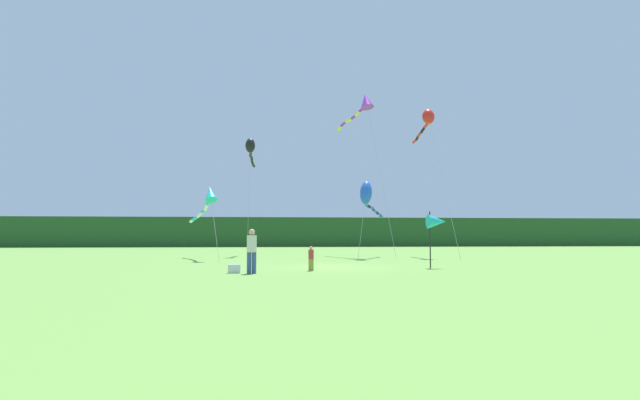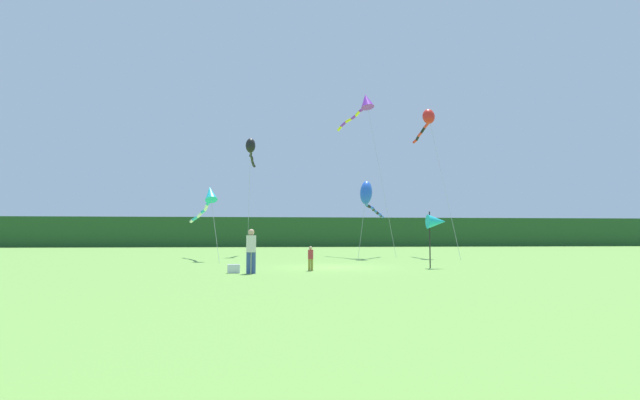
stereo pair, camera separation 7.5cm
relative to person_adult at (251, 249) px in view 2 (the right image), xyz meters
name	(u,v)px [view 2 (the right image)]	position (x,y,z in m)	size (l,w,h in m)	color
ground_plane	(332,267)	(3.88, 3.86, -1.02)	(120.00, 120.00, 0.00)	#6B9E42
distant_treeline	(291,232)	(3.88, 48.86, 0.98)	(108.00, 2.08, 4.02)	#234C23
person_adult	(251,249)	(0.00, 0.00, 0.00)	(0.40, 0.40, 1.83)	#334C8C
person_child	(311,257)	(2.59, 1.44, -0.42)	(0.24, 0.24, 1.09)	olive
cooler_box	(234,269)	(-0.73, 0.40, -0.84)	(0.51, 0.35, 0.36)	silver
banner_flag_pole	(436,222)	(8.86, 2.83, 1.20)	(0.90, 0.70, 2.73)	black
kite_red	(427,119)	(12.50, 15.18, 9.20)	(0.99, 8.46, 11.05)	#B2B2B2
kite_cyan	(208,199)	(-3.14, 11.55, 2.84)	(2.88, 7.81, 4.81)	#B2B2B2
kite_blue	(367,195)	(7.38, 12.58, 3.26)	(3.06, 6.01, 5.35)	#B2B2B2
kite_purple	(364,104)	(8.02, 16.74, 10.67)	(3.15, 7.21, 12.53)	#B2B2B2
kite_black	(251,148)	(-0.67, 18.11, 7.30)	(0.80, 4.68, 9.09)	#B2B2B2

